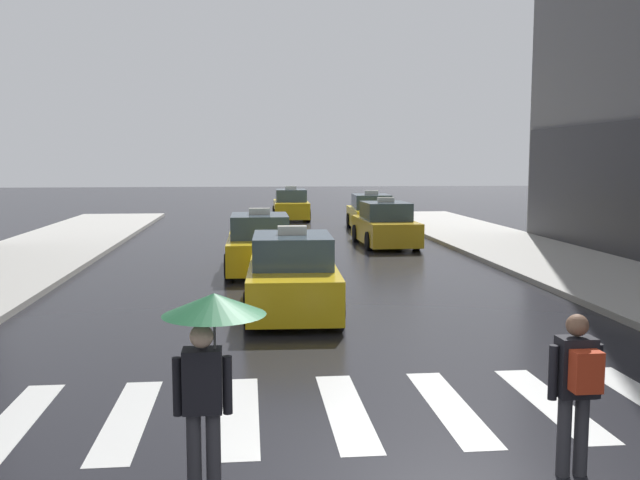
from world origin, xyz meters
TOP-DOWN VIEW (x-y plane):
  - crosswalk_markings at (-0.00, 3.00)m, footprint 11.30×2.80m
  - taxi_lead at (-0.30, 8.99)m, footprint 2.05×4.60m
  - taxi_second at (-0.89, 14.50)m, footprint 1.95×4.55m
  - taxi_third at (3.85, 19.97)m, footprint 1.98×4.57m
  - taxi_fourth at (4.37, 25.87)m, footprint 2.06×4.60m
  - taxi_fifth at (1.07, 31.94)m, footprint 1.99×4.57m
  - pedestrian_with_umbrella at (-1.56, 0.90)m, footprint 0.96×0.96m
  - pedestrian_with_backpack at (2.00, 0.92)m, footprint 0.55×0.43m

SIDE VIEW (x-z plane):
  - crosswalk_markings at x=0.00m, z-range 0.00..0.01m
  - taxi_lead at x=-0.30m, z-range -0.18..1.63m
  - taxi_second at x=-0.89m, z-range -0.18..1.63m
  - taxi_third at x=3.85m, z-range -0.18..1.63m
  - taxi_fourth at x=4.37m, z-range -0.18..1.63m
  - taxi_fifth at x=1.07m, z-range -0.18..1.63m
  - pedestrian_with_backpack at x=2.00m, z-range 0.15..1.80m
  - pedestrian_with_umbrella at x=-1.56m, z-range 0.55..2.49m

